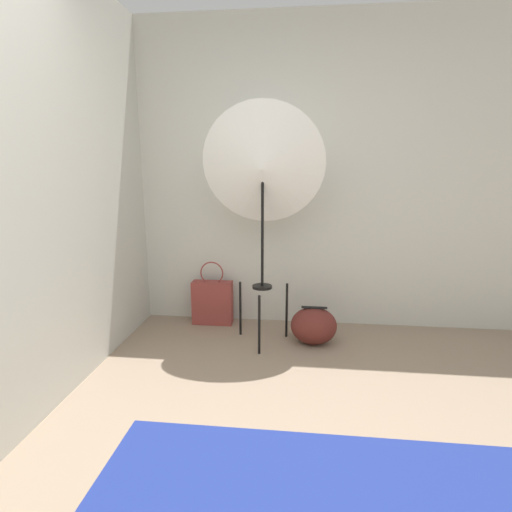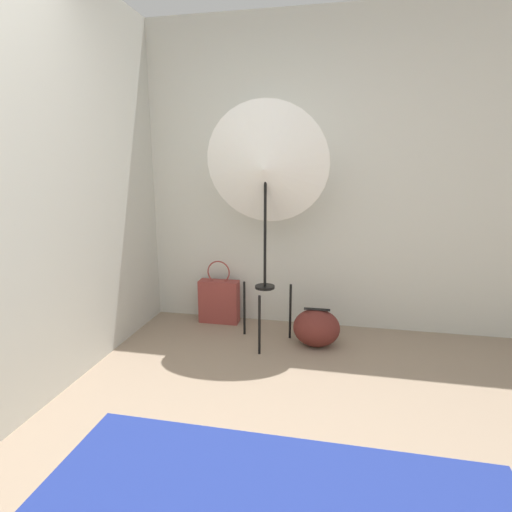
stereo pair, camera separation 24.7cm
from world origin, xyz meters
name	(u,v)px [view 1 (the left image)]	position (x,y,z in m)	size (l,w,h in m)	color
wall_back	(290,177)	(0.00, 2.37, 1.30)	(8.00, 0.05, 2.60)	beige
wall_side_left	(45,182)	(-1.33, 1.00, 1.30)	(0.05, 8.00, 2.60)	beige
photo_umbrella	(263,168)	(-0.19, 1.88, 1.37)	(0.93, 0.43, 1.85)	black
tote_bag	(212,302)	(-0.67, 2.21, 0.20)	(0.36, 0.13, 0.57)	brown
duffel_bag	(314,326)	(0.22, 1.88, 0.15)	(0.37, 0.30, 0.31)	#5B231E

